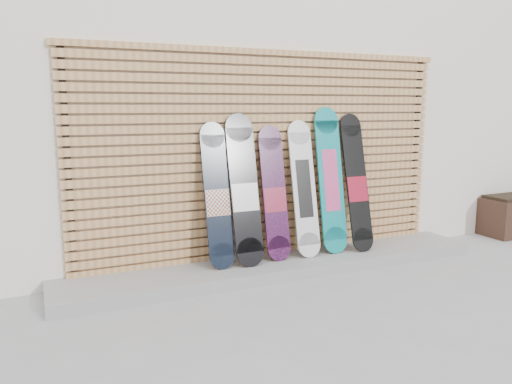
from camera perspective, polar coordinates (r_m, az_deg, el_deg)
ground at (r=4.85m, az=8.06°, el=-11.00°), size 80.00×80.00×0.00m
building at (r=7.90m, az=-2.20°, el=10.37°), size 12.00×5.00×3.60m
concrete_step at (r=5.32m, az=2.77°, el=-8.35°), size 4.60×0.70×0.12m
slat_wall at (r=5.34m, az=1.47°, el=4.33°), size 4.26×0.08×2.29m
snowboard_0 at (r=4.97m, az=-4.45°, el=-0.51°), size 0.26×0.33×1.44m
snowboard_1 at (r=5.04m, az=-1.33°, el=0.14°), size 0.30×0.38×1.53m
snowboard_2 at (r=5.22m, az=2.11°, el=-0.23°), size 0.26×0.31×1.40m
snowboard_3 at (r=5.37m, az=5.50°, el=0.39°), size 0.27×0.34×1.45m
snowboard_4 at (r=5.53m, az=8.53°, el=1.34°), size 0.30×0.33×1.59m
snowboard_5 at (r=5.69m, az=11.43°, el=0.99°), size 0.27×0.40×1.52m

